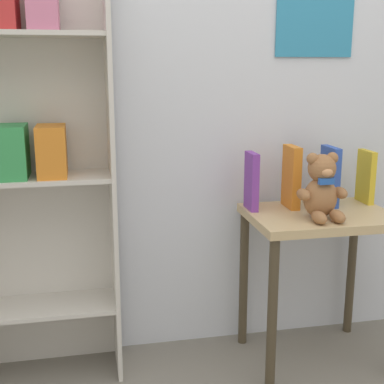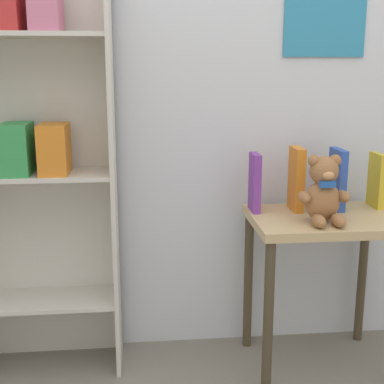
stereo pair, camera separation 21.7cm
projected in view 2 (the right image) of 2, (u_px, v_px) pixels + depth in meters
name	position (u px, v px, depth m)	size (l,w,h in m)	color
wall_back	(241.00, 72.00, 2.32)	(4.80, 0.07, 2.50)	silver
bookshelf_side	(38.00, 148.00, 2.16)	(0.62, 0.27, 1.70)	beige
display_table	(323.00, 243.00, 2.23)	(0.60, 0.44, 0.67)	tan
teddy_bear	(324.00, 192.00, 2.09)	(0.21, 0.19, 0.27)	#99663D
book_standing_purple	(255.00, 183.00, 2.25)	(0.03, 0.12, 0.25)	purple
book_standing_orange	(296.00, 179.00, 2.27)	(0.04, 0.14, 0.27)	orange
book_standing_blue	(337.00, 179.00, 2.29)	(0.03, 0.15, 0.26)	#2D51B7
book_standing_yellow	(376.00, 180.00, 2.32)	(0.03, 0.13, 0.24)	gold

